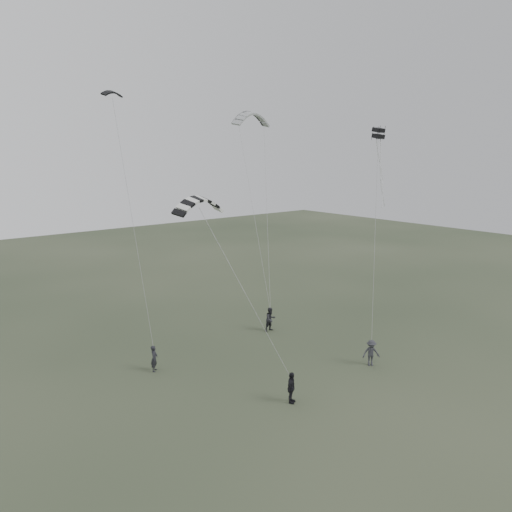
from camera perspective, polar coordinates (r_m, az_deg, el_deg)
ground at (r=32.52m, az=5.05°, el=-14.22°), size 140.00×140.00×0.00m
flyer_left at (r=34.29m, az=-11.55°, el=-11.39°), size 0.75×0.76×1.77m
flyer_right at (r=40.75m, az=1.67°, el=-7.24°), size 0.97×0.77×1.96m
flyer_center at (r=29.76m, az=4.05°, el=-14.79°), size 1.17×0.95×1.87m
flyer_far at (r=35.29m, az=13.02°, el=-10.73°), size 1.35×1.21×1.81m
kite_dark_small at (r=36.23m, az=-16.13°, el=17.57°), size 1.59×0.95×0.62m
kite_pale_large at (r=46.05m, az=-0.52°, el=16.01°), size 4.17×1.76×1.83m
kite_striped at (r=28.70m, az=-6.56°, el=6.51°), size 3.47×1.66×1.44m
kite_box at (r=38.59m, az=13.81°, el=13.48°), size 0.77×0.88×0.84m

